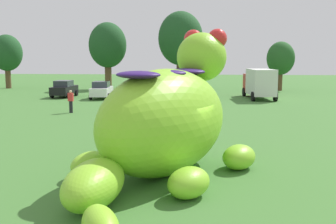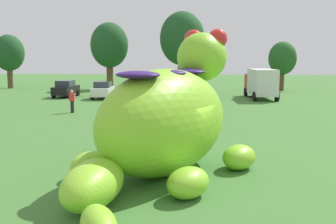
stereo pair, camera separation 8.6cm
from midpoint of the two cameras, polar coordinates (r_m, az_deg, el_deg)
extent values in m
plane|color=#427533|center=(14.66, 1.40, -8.63)|extent=(160.00, 160.00, 0.00)
ellipsoid|color=#8CD12D|center=(14.26, -0.51, -1.38)|extent=(5.93, 7.45, 3.75)
ellipsoid|color=#8CD12D|center=(16.55, 4.66, 7.79)|extent=(2.74, 2.83, 1.98)
sphere|color=red|center=(17.08, 3.47, 10.29)|extent=(0.79, 0.79, 0.79)
sphere|color=red|center=(16.60, 6.86, 10.32)|extent=(0.79, 0.79, 0.79)
ellipsoid|color=navy|center=(15.38, 2.42, 5.75)|extent=(1.87, 1.74, 0.25)
ellipsoid|color=navy|center=(14.08, -0.51, 5.56)|extent=(1.87, 1.74, 0.25)
ellipsoid|color=navy|center=(12.69, -4.46, 5.29)|extent=(1.87, 1.74, 0.25)
ellipsoid|color=#8CD12D|center=(17.15, -3.25, -4.63)|extent=(1.74, 1.94, 0.92)
ellipsoid|color=#8CD12D|center=(15.26, 9.88, -6.31)|extent=(1.74, 1.94, 0.92)
ellipsoid|color=#8CD12D|center=(14.25, -11.06, -7.36)|extent=(1.74, 1.94, 0.92)
ellipsoid|color=#8CD12D|center=(12.11, 2.76, -9.97)|extent=(1.74, 1.94, 0.92)
ellipsoid|color=#8CD12D|center=(11.53, -10.64, -9.98)|extent=(1.81, 3.14, 1.31)
cube|color=black|center=(43.08, -14.56, 3.04)|extent=(1.73, 4.11, 0.80)
cube|color=#2D333D|center=(42.89, -14.66, 3.95)|extent=(1.51, 1.98, 0.60)
cylinder|color=black|center=(44.59, -15.03, 2.66)|extent=(0.24, 0.64, 0.64)
cylinder|color=black|center=(44.03, -12.95, 2.67)|extent=(0.24, 0.64, 0.64)
cylinder|color=black|center=(42.22, -16.21, 2.34)|extent=(0.24, 0.64, 0.64)
cylinder|color=black|center=(41.64, -14.03, 2.34)|extent=(0.24, 0.64, 0.64)
cube|color=white|center=(40.72, -9.46, 2.92)|extent=(1.97, 4.20, 0.80)
cube|color=#2D333D|center=(40.52, -9.52, 3.88)|extent=(1.62, 2.06, 0.60)
cylinder|color=black|center=(42.16, -10.28, 2.52)|extent=(0.28, 0.65, 0.64)
cylinder|color=black|center=(41.86, -7.99, 2.53)|extent=(0.28, 0.65, 0.64)
cylinder|color=black|center=(39.68, -10.99, 2.17)|extent=(0.28, 0.65, 0.64)
cylinder|color=black|center=(39.36, -8.56, 2.18)|extent=(0.28, 0.65, 0.64)
cube|color=yellow|center=(40.61, -3.38, 3.00)|extent=(2.08, 4.24, 0.80)
cube|color=#2D333D|center=(40.41, -3.40, 3.97)|extent=(1.68, 2.10, 0.60)
cylinder|color=black|center=(41.96, -4.46, 2.59)|extent=(0.30, 0.66, 0.64)
cylinder|color=black|center=(41.88, -2.13, 2.60)|extent=(0.30, 0.66, 0.64)
cylinder|color=black|center=(39.43, -4.69, 2.25)|extent=(0.30, 0.66, 0.64)
cylinder|color=black|center=(39.35, -2.22, 2.26)|extent=(0.30, 0.66, 0.64)
cube|color=#1E7238|center=(39.87, 2.10, 2.91)|extent=(1.84, 4.15, 0.80)
cube|color=#2D333D|center=(39.67, 2.10, 3.90)|extent=(1.56, 2.02, 0.60)
cylinder|color=black|center=(41.20, 0.94, 2.52)|extent=(0.26, 0.65, 0.64)
cylinder|color=black|center=(41.18, 3.30, 2.50)|extent=(0.26, 0.65, 0.64)
cylinder|color=black|center=(38.67, 0.81, 2.17)|extent=(0.26, 0.65, 0.64)
cylinder|color=black|center=(38.65, 3.34, 2.15)|extent=(0.26, 0.65, 0.64)
cube|color=#B2231E|center=(43.40, 12.03, 4.05)|extent=(2.14, 1.96, 1.90)
cube|color=silver|center=(40.26, 12.98, 4.17)|extent=(2.47, 4.75, 2.50)
cylinder|color=black|center=(43.28, 10.70, 2.81)|extent=(0.35, 0.92, 0.90)
cylinder|color=black|center=(43.69, 13.28, 2.79)|extent=(0.35, 0.92, 0.90)
cylinder|color=black|center=(38.57, 11.93, 2.18)|extent=(0.35, 0.92, 0.90)
cylinder|color=black|center=(39.05, 14.95, 2.15)|extent=(0.35, 0.92, 0.90)
cylinder|color=brown|center=(57.23, -21.78, 4.38)|extent=(0.71, 0.71, 2.48)
ellipsoid|color=#1E4C23|center=(57.16, -21.96, 7.80)|extent=(3.96, 3.96, 4.75)
cylinder|color=brown|center=(52.44, -8.52, 4.87)|extent=(0.85, 0.85, 2.99)
ellipsoid|color=#1E4C23|center=(52.39, -8.61, 9.38)|extent=(4.78, 4.78, 5.74)
cylinder|color=brown|center=(49.38, 1.72, 5.00)|extent=(0.96, 0.96, 3.38)
ellipsoid|color=#1E4C23|center=(49.37, 1.75, 10.41)|extent=(5.40, 5.40, 6.48)
cylinder|color=brown|center=(51.41, 15.54, 4.12)|extent=(0.60, 0.60, 2.11)
ellipsoid|color=#235623|center=(51.31, 15.66, 7.37)|extent=(3.38, 3.38, 4.05)
cylinder|color=#2D334C|center=(21.88, -2.61, -1.94)|extent=(0.26, 0.26, 0.88)
cube|color=white|center=(21.76, -2.62, -0.02)|extent=(0.38, 0.22, 0.60)
sphere|color=beige|center=(21.71, -2.63, 1.08)|extent=(0.22, 0.22, 0.22)
cylinder|color=black|center=(30.79, -13.69, 0.70)|extent=(0.26, 0.26, 0.88)
cube|color=red|center=(30.71, -13.74, 2.07)|extent=(0.38, 0.22, 0.60)
sphere|color=beige|center=(30.67, -13.77, 2.85)|extent=(0.22, 0.22, 0.22)
cylinder|color=#726656|center=(27.06, 5.26, -0.07)|extent=(0.26, 0.26, 0.88)
cube|color=#338C4C|center=(26.97, 5.28, 1.49)|extent=(0.38, 0.22, 0.60)
sphere|color=brown|center=(26.92, 5.29, 2.37)|extent=(0.22, 0.22, 0.22)
cylinder|color=black|center=(32.55, -0.48, 1.30)|extent=(0.26, 0.26, 0.88)
cube|color=white|center=(32.48, -0.49, 2.60)|extent=(0.38, 0.22, 0.60)
sphere|color=tan|center=(32.44, -0.49, 3.34)|extent=(0.22, 0.22, 0.22)
camera|label=1|loc=(0.04, -90.16, -0.02)|focal=42.92mm
camera|label=2|loc=(0.04, 89.84, 0.02)|focal=42.92mm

